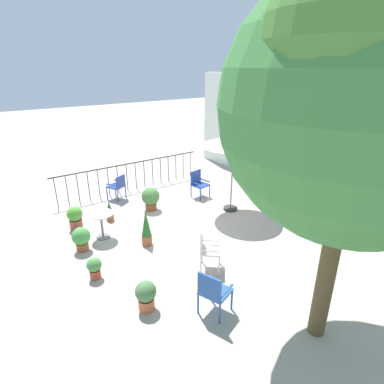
{
  "coord_description": "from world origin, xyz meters",
  "views": [
    {
      "loc": [
        6.57,
        -4.54,
        4.29
      ],
      "look_at": [
        0.0,
        0.19,
        1.01
      ],
      "focal_mm": 29.35,
      "sensor_mm": 36.0,
      "label": 1
    }
  ],
  "objects_px": {
    "potted_plant_4": "(81,238)",
    "potted_plant_2": "(146,229)",
    "potted_plant_0": "(94,267)",
    "shade_tree": "(366,106)",
    "potted_plant_6": "(110,211)",
    "patio_chair_0": "(207,246)",
    "potted_plant_5": "(151,198)",
    "cafe_table_0": "(101,221)",
    "patio_chair_1": "(199,182)",
    "patio_chair_2": "(118,185)",
    "patio_chair_3": "(213,291)",
    "potted_plant_1": "(146,295)",
    "patio_umbrella_0": "(234,141)",
    "potted_plant_3": "(75,217)"
  },
  "relations": [
    {
      "from": "potted_plant_0",
      "to": "potted_plant_2",
      "type": "bearing_deg",
      "value": 109.64
    },
    {
      "from": "patio_umbrella_0",
      "to": "patio_chair_2",
      "type": "relative_size",
      "value": 2.88
    },
    {
      "from": "shade_tree",
      "to": "potted_plant_2",
      "type": "height_order",
      "value": "shade_tree"
    },
    {
      "from": "potted_plant_6",
      "to": "potted_plant_4",
      "type": "bearing_deg",
      "value": -46.17
    },
    {
      "from": "potted_plant_0",
      "to": "potted_plant_6",
      "type": "relative_size",
      "value": 0.82
    },
    {
      "from": "patio_chair_0",
      "to": "potted_plant_5",
      "type": "height_order",
      "value": "patio_chair_0"
    },
    {
      "from": "cafe_table_0",
      "to": "patio_chair_2",
      "type": "bearing_deg",
      "value": 147.45
    },
    {
      "from": "shade_tree",
      "to": "potted_plant_4",
      "type": "xyz_separation_m",
      "value": [
        -5.0,
        -2.5,
        -3.47
      ]
    },
    {
      "from": "shade_tree",
      "to": "patio_chair_0",
      "type": "distance_m",
      "value": 4.2
    },
    {
      "from": "potted_plant_2",
      "to": "potted_plant_6",
      "type": "distance_m",
      "value": 1.87
    },
    {
      "from": "patio_chair_0",
      "to": "patio_chair_2",
      "type": "distance_m",
      "value": 4.89
    },
    {
      "from": "patio_chair_3",
      "to": "potted_plant_0",
      "type": "distance_m",
      "value": 2.71
    },
    {
      "from": "patio_chair_1",
      "to": "potted_plant_1",
      "type": "bearing_deg",
      "value": -46.93
    },
    {
      "from": "potted_plant_0",
      "to": "potted_plant_1",
      "type": "distance_m",
      "value": 1.55
    },
    {
      "from": "potted_plant_1",
      "to": "potted_plant_6",
      "type": "xyz_separation_m",
      "value": [
        -3.88,
        0.86,
        -0.03
      ]
    },
    {
      "from": "cafe_table_0",
      "to": "potted_plant_2",
      "type": "xyz_separation_m",
      "value": [
        1.01,
        0.79,
        -0.03
      ]
    },
    {
      "from": "patio_chair_2",
      "to": "patio_chair_3",
      "type": "relative_size",
      "value": 0.93
    },
    {
      "from": "cafe_table_0",
      "to": "potted_plant_4",
      "type": "relative_size",
      "value": 1.16
    },
    {
      "from": "patio_chair_3",
      "to": "potted_plant_1",
      "type": "height_order",
      "value": "patio_chair_3"
    },
    {
      "from": "cafe_table_0",
      "to": "patio_chair_3",
      "type": "height_order",
      "value": "patio_chair_3"
    },
    {
      "from": "potted_plant_0",
      "to": "potted_plant_1",
      "type": "height_order",
      "value": "potted_plant_1"
    },
    {
      "from": "potted_plant_4",
      "to": "potted_plant_5",
      "type": "xyz_separation_m",
      "value": [
        -1.09,
        2.54,
        0.07
      ]
    },
    {
      "from": "patio_chair_2",
      "to": "patio_chair_3",
      "type": "height_order",
      "value": "patio_chair_3"
    },
    {
      "from": "shade_tree",
      "to": "patio_chair_1",
      "type": "distance_m",
      "value": 7.19
    },
    {
      "from": "patio_chair_1",
      "to": "potted_plant_0",
      "type": "relative_size",
      "value": 1.87
    },
    {
      "from": "potted_plant_4",
      "to": "potted_plant_2",
      "type": "bearing_deg",
      "value": 63.8
    },
    {
      "from": "patio_chair_3",
      "to": "potted_plant_3",
      "type": "xyz_separation_m",
      "value": [
        -4.8,
        -1.03,
        -0.18
      ]
    },
    {
      "from": "potted_plant_1",
      "to": "potted_plant_4",
      "type": "height_order",
      "value": "potted_plant_4"
    },
    {
      "from": "potted_plant_5",
      "to": "potted_plant_6",
      "type": "distance_m",
      "value": 1.36
    },
    {
      "from": "potted_plant_0",
      "to": "potted_plant_3",
      "type": "bearing_deg",
      "value": 172.02
    },
    {
      "from": "patio_chair_3",
      "to": "potted_plant_6",
      "type": "height_order",
      "value": "patio_chair_3"
    },
    {
      "from": "potted_plant_1",
      "to": "cafe_table_0",
      "type": "bearing_deg",
      "value": 174.15
    },
    {
      "from": "patio_chair_0",
      "to": "patio_chair_2",
      "type": "bearing_deg",
      "value": -179.97
    },
    {
      "from": "potted_plant_5",
      "to": "cafe_table_0",
      "type": "bearing_deg",
      "value": -67.34
    },
    {
      "from": "potted_plant_6",
      "to": "patio_chair_1",
      "type": "bearing_deg",
      "value": 89.08
    },
    {
      "from": "patio_chair_0",
      "to": "patio_umbrella_0",
      "type": "bearing_deg",
      "value": 128.09
    },
    {
      "from": "patio_chair_0",
      "to": "potted_plant_4",
      "type": "distance_m",
      "value": 3.15
    },
    {
      "from": "shade_tree",
      "to": "potted_plant_6",
      "type": "relative_size",
      "value": 9.42
    },
    {
      "from": "patio_chair_3",
      "to": "patio_umbrella_0",
      "type": "bearing_deg",
      "value": 133.62
    },
    {
      "from": "shade_tree",
      "to": "potted_plant_4",
      "type": "height_order",
      "value": "shade_tree"
    },
    {
      "from": "patio_chair_2",
      "to": "potted_plant_4",
      "type": "height_order",
      "value": "patio_chair_2"
    },
    {
      "from": "patio_umbrella_0",
      "to": "potted_plant_1",
      "type": "bearing_deg",
      "value": -61.19
    },
    {
      "from": "patio_chair_3",
      "to": "potted_plant_0",
      "type": "bearing_deg",
      "value": -149.11
    },
    {
      "from": "shade_tree",
      "to": "potted_plant_2",
      "type": "xyz_separation_m",
      "value": [
        -4.3,
        -1.06,
        -3.35
      ]
    },
    {
      "from": "cafe_table_0",
      "to": "patio_chair_1",
      "type": "xyz_separation_m",
      "value": [
        -0.79,
        3.78,
        0.03
      ]
    },
    {
      "from": "potted_plant_1",
      "to": "potted_plant_2",
      "type": "bearing_deg",
      "value": 151.57
    },
    {
      "from": "shade_tree",
      "to": "cafe_table_0",
      "type": "bearing_deg",
      "value": -160.74
    },
    {
      "from": "patio_chair_3",
      "to": "potted_plant_3",
      "type": "distance_m",
      "value": 4.91
    },
    {
      "from": "potted_plant_4",
      "to": "potted_plant_6",
      "type": "height_order",
      "value": "potted_plant_4"
    },
    {
      "from": "patio_chair_3",
      "to": "potted_plant_2",
      "type": "height_order",
      "value": "potted_plant_2"
    }
  ]
}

